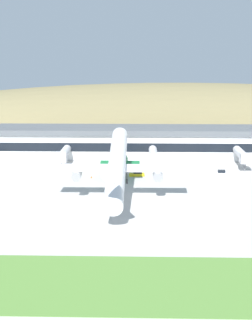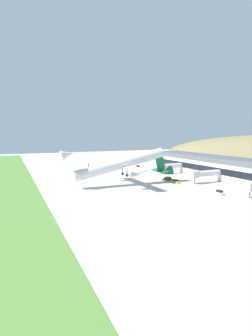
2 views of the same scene
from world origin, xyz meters
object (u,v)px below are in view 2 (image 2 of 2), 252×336
cargo_airplane (123,164)px  service_car_1 (138,167)px  service_car_3 (219,193)px  jetway_0 (168,166)px  traffic_cone_0 (155,178)px  service_car_2 (168,179)px  terminal_building (231,168)px  jetway_1 (204,174)px  service_car_0 (175,181)px

cargo_airplane → service_car_1: (-43.45, 28.68, -7.81)m
service_car_3 → jetway_0: bearing=167.9°
traffic_cone_0 → service_car_2: bearing=29.9°
jetway_0 → service_car_2: jetway_0 is taller
service_car_2 → service_car_3: service_car_3 is taller
terminal_building → service_car_2: bearing=-114.1°
terminal_building → jetway_0: (-27.35, -15.19, -1.68)m
service_car_1 → traffic_cone_0: size_ratio=7.67×
service_car_1 → service_car_2: bearing=-7.4°
jetway_1 → service_car_0: size_ratio=3.41×
terminal_building → service_car_1: 56.64m
service_car_0 → service_car_1: (-48.12, 6.15, 0.10)m
terminal_building → cargo_airplane: (-9.17, -49.03, 2.84)m
cargo_airplane → service_car_0: cargo_airplane is taller
terminal_building → jetway_1: (0.55, -15.72, -1.68)m
service_car_1 → traffic_cone_0: (35.25, -8.72, -0.42)m
service_car_2 → traffic_cone_0: bearing=-150.1°
jetway_1 → cargo_airplane: (-9.72, -33.31, 4.52)m
service_car_3 → traffic_cone_0: service_car_3 is taller
service_car_0 → traffic_cone_0: (-12.87, -2.58, -0.32)m
jetway_0 → service_car_3: (47.07, -10.13, -3.33)m
service_car_3 → service_car_1: bearing=176.1°
jetway_0 → service_car_2: size_ratio=3.10×
jetway_0 → traffic_cone_0: (9.98, -13.88, -3.71)m
service_car_0 → jetway_1: bearing=64.9°
jetway_1 → service_car_1: 53.48m
service_car_3 → traffic_cone_0: size_ratio=6.66×
cargo_airplane → service_car_1: 52.65m
service_car_1 → service_car_3: bearing=-3.9°
jetway_0 → traffic_cone_0: 17.49m
service_car_0 → service_car_1: 48.51m
cargo_airplane → service_car_3: size_ratio=12.61×
cargo_airplane → traffic_cone_0: cargo_airplane is taller
terminal_building → jetway_0: 31.33m
service_car_2 → service_car_3: size_ratio=1.18×
jetway_1 → cargo_airplane: bearing=-106.3°
jetway_0 → service_car_1: bearing=-168.5°
service_car_0 → service_car_3: 24.25m
service_car_0 → service_car_2: size_ratio=0.97×
cargo_airplane → service_car_2: size_ratio=10.65×
terminal_building → service_car_2: 28.60m
service_car_2 → service_car_1: bearing=172.6°
terminal_building → service_car_1: size_ratio=23.89×
jetway_1 → jetway_0: bearing=178.9°
cargo_airplane → terminal_building: bearing=79.4°
jetway_0 → service_car_0: (22.85, -11.31, -3.39)m
terminal_building → service_car_3: size_ratio=27.51×
terminal_building → jetway_1: size_ratio=7.00×
service_car_2 → traffic_cone_0: service_car_2 is taller
service_car_1 → traffic_cone_0: service_car_1 is taller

